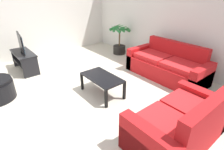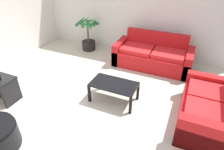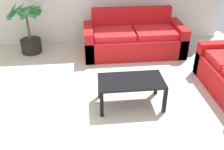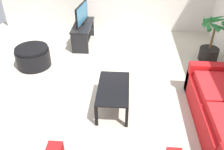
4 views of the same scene
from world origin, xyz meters
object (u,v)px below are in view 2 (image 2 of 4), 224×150
coffee_table (114,86)px  potted_palm (88,36)px  couch_loveseat (208,110)px  couch_main (152,56)px

coffee_table → potted_palm: potted_palm is taller
couch_loveseat → potted_palm: (-3.65, 2.02, 0.15)m
coffee_table → potted_palm: (-1.81, 2.12, 0.08)m
couch_main → potted_palm: potted_palm is taller
couch_main → coffee_table: 1.89m
couch_main → potted_palm: 2.21m
couch_main → coffee_table: (-0.38, -1.85, 0.07)m
couch_main → potted_palm: size_ratio=1.95×
couch_loveseat → couch_main: bearing=129.8°
couch_loveseat → coffee_table: couch_loveseat is taller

